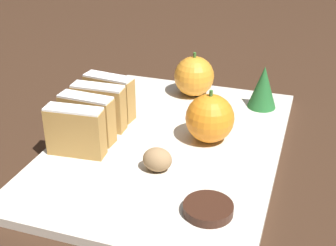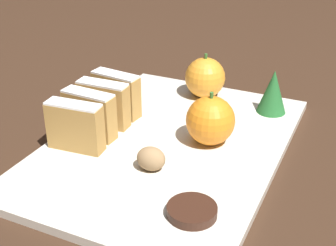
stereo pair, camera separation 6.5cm
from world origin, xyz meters
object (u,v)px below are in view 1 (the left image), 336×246
Objects in this scene: orange_near at (210,118)px; walnut at (157,159)px; chocolate_cookie at (208,209)px; orange_far at (194,76)px.

orange_near reaches higher than walnut.
chocolate_cookie is at bearing -76.35° from orange_near.
orange_far is 0.24m from walnut.
walnut is (-0.04, -0.10, -0.02)m from orange_near.
orange_far reaches higher than chocolate_cookie.
orange_near is 1.36× the size of chocolate_cookie.
orange_far is 0.32m from chocolate_cookie.
orange_near is 0.17m from chocolate_cookie.
chocolate_cookie is (0.10, -0.31, -0.03)m from orange_far.
orange_far is at bearing 113.53° from orange_near.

